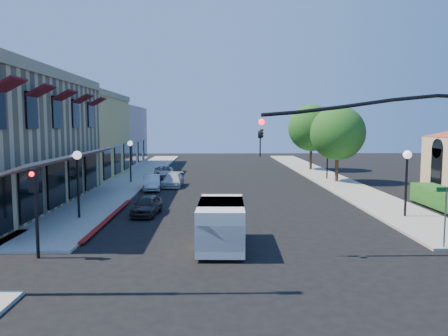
{
  "coord_description": "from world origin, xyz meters",
  "views": [
    {
      "loc": [
        -1.48,
        -14.32,
        4.91
      ],
      "look_at": [
        -0.99,
        8.77,
        2.6
      ],
      "focal_mm": 35.0,
      "sensor_mm": 36.0,
      "label": 1
    }
  ],
  "objects_px": {
    "lamppost_left_near": "(77,167)",
    "white_van": "(221,222)",
    "parked_car_c": "(173,180)",
    "parked_car_b": "(152,183)",
    "lamppost_left_far": "(130,151)",
    "parked_car_a": "(147,205)",
    "lamppost_right_near": "(407,166)",
    "street_tree_b": "(311,128)",
    "street_name_sign": "(446,207)",
    "street_tree_a": "(338,133)",
    "lamppost_right_far": "(328,149)",
    "signal_mast_arm": "(415,147)",
    "parked_car_d": "(164,172)",
    "secondary_signal": "(35,196)"
  },
  "relations": [
    {
      "from": "lamppost_left_near",
      "to": "white_van",
      "type": "xyz_separation_m",
      "value": [
        7.27,
        -5.29,
        -1.68
      ]
    },
    {
      "from": "parked_car_c",
      "to": "parked_car_b",
      "type": "bearing_deg",
      "value": -124.67
    },
    {
      "from": "lamppost_left_far",
      "to": "parked_car_a",
      "type": "distance_m",
      "value": 13.48
    },
    {
      "from": "lamppost_right_near",
      "to": "parked_car_c",
      "type": "relative_size",
      "value": 0.98
    },
    {
      "from": "street_tree_b",
      "to": "street_name_sign",
      "type": "relative_size",
      "value": 2.81
    },
    {
      "from": "lamppost_right_near",
      "to": "parked_car_a",
      "type": "bearing_deg",
      "value": 175.32
    },
    {
      "from": "street_name_sign",
      "to": "street_tree_a",
      "type": "bearing_deg",
      "value": 86.24
    },
    {
      "from": "street_tree_b",
      "to": "street_name_sign",
      "type": "distance_m",
      "value": 29.96
    },
    {
      "from": "lamppost_left_near",
      "to": "street_name_sign",
      "type": "bearing_deg",
      "value": -19.93
    },
    {
      "from": "street_tree_b",
      "to": "lamppost_right_far",
      "type": "height_order",
      "value": "street_tree_b"
    },
    {
      "from": "street_tree_a",
      "to": "signal_mast_arm",
      "type": "bearing_deg",
      "value": -98.17
    },
    {
      "from": "street_tree_a",
      "to": "parked_car_b",
      "type": "height_order",
      "value": "street_tree_a"
    },
    {
      "from": "lamppost_right_near",
      "to": "signal_mast_arm",
      "type": "bearing_deg",
      "value": -112.12
    },
    {
      "from": "street_name_sign",
      "to": "signal_mast_arm",
      "type": "bearing_deg",
      "value": -156.8
    },
    {
      "from": "parked_car_d",
      "to": "lamppost_left_near",
      "type": "bearing_deg",
      "value": -104.54
    },
    {
      "from": "secondary_signal",
      "to": "white_van",
      "type": "height_order",
      "value": "secondary_signal"
    },
    {
      "from": "street_tree_b",
      "to": "lamppost_left_far",
      "type": "relative_size",
      "value": 1.97
    },
    {
      "from": "street_tree_b",
      "to": "secondary_signal",
      "type": "relative_size",
      "value": 2.11
    },
    {
      "from": "street_tree_b",
      "to": "lamppost_right_near",
      "type": "height_order",
      "value": "street_tree_b"
    },
    {
      "from": "secondary_signal",
      "to": "lamppost_left_near",
      "type": "distance_m",
      "value": 6.63
    },
    {
      "from": "secondary_signal",
      "to": "lamppost_right_far",
      "type": "relative_size",
      "value": 0.93
    },
    {
      "from": "street_name_sign",
      "to": "secondary_signal",
      "type": "bearing_deg",
      "value": -177.07
    },
    {
      "from": "parked_car_a",
      "to": "street_name_sign",
      "type": "bearing_deg",
      "value": -23.31
    },
    {
      "from": "lamppost_right_far",
      "to": "parked_car_c",
      "type": "xyz_separation_m",
      "value": [
        -13.3,
        -4.0,
        -2.21
      ]
    },
    {
      "from": "lamppost_left_near",
      "to": "parked_car_b",
      "type": "distance_m",
      "value": 10.68
    },
    {
      "from": "signal_mast_arm",
      "to": "lamppost_left_far",
      "type": "distance_m",
      "value": 25.07
    },
    {
      "from": "signal_mast_arm",
      "to": "parked_car_b",
      "type": "distance_m",
      "value": 20.9
    },
    {
      "from": "street_tree_b",
      "to": "white_van",
      "type": "relative_size",
      "value": 1.68
    },
    {
      "from": "signal_mast_arm",
      "to": "white_van",
      "type": "relative_size",
      "value": 1.91
    },
    {
      "from": "white_van",
      "to": "signal_mast_arm",
      "type": "bearing_deg",
      "value": -9.7
    },
    {
      "from": "signal_mast_arm",
      "to": "street_name_sign",
      "type": "height_order",
      "value": "signal_mast_arm"
    },
    {
      "from": "street_tree_a",
      "to": "parked_car_d",
      "type": "bearing_deg",
      "value": 165.07
    },
    {
      "from": "parked_car_a",
      "to": "lamppost_right_far",
      "type": "bearing_deg",
      "value": 52.74
    },
    {
      "from": "signal_mast_arm",
      "to": "parked_car_c",
      "type": "height_order",
      "value": "signal_mast_arm"
    },
    {
      "from": "street_tree_b",
      "to": "lamppost_left_far",
      "type": "xyz_separation_m",
      "value": [
        -17.3,
        -10.0,
        -1.81
      ]
    },
    {
      "from": "street_tree_b",
      "to": "signal_mast_arm",
      "type": "height_order",
      "value": "street_tree_b"
    },
    {
      "from": "lamppost_right_near",
      "to": "parked_car_a",
      "type": "relative_size",
      "value": 1.13
    },
    {
      "from": "parked_car_a",
      "to": "parked_car_d",
      "type": "relative_size",
      "value": 0.82
    },
    {
      "from": "white_van",
      "to": "parked_car_c",
      "type": "distance_m",
      "value": 17.66
    },
    {
      "from": "signal_mast_arm",
      "to": "lamppost_left_far",
      "type": "height_order",
      "value": "signal_mast_arm"
    },
    {
      "from": "street_tree_b",
      "to": "lamppost_left_near",
      "type": "height_order",
      "value": "street_tree_b"
    },
    {
      "from": "signal_mast_arm",
      "to": "parked_car_d",
      "type": "relative_size",
      "value": 2.09
    },
    {
      "from": "lamppost_right_near",
      "to": "parked_car_a",
      "type": "height_order",
      "value": "lamppost_right_near"
    },
    {
      "from": "signal_mast_arm",
      "to": "parked_car_a",
      "type": "xyz_separation_m",
      "value": [
        -11.03,
        7.62,
        -3.55
      ]
    },
    {
      "from": "signal_mast_arm",
      "to": "parked_car_c",
      "type": "bearing_deg",
      "value": 119.94
    },
    {
      "from": "street_name_sign",
      "to": "lamppost_right_near",
      "type": "bearing_deg",
      "value": 80.22
    },
    {
      "from": "white_van",
      "to": "parked_car_b",
      "type": "height_order",
      "value": "white_van"
    },
    {
      "from": "parked_car_d",
      "to": "street_name_sign",
      "type": "bearing_deg",
      "value": -67.34
    },
    {
      "from": "parked_car_a",
      "to": "parked_car_b",
      "type": "xyz_separation_m",
      "value": [
        -1.03,
        9.08,
        0.03
      ]
    },
    {
      "from": "street_tree_a",
      "to": "lamppost_left_near",
      "type": "relative_size",
      "value": 1.82
    }
  ]
}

